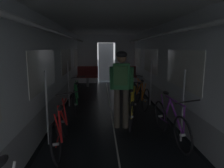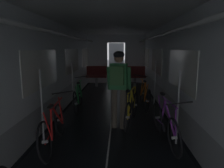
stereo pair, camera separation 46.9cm
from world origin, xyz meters
The scene contains 9 objects.
train_car_shell centered at (0.00, 3.60, 1.70)m, with size 3.14×12.34×2.57m.
bench_seat_far_left centered at (-0.90, 8.07, 0.57)m, with size 0.98×0.51×0.95m.
bench_seat_far_right centered at (0.90, 8.07, 0.57)m, with size 0.98×0.51×0.95m.
bicycle_red centered at (-1.00, 1.90, 0.38)m, with size 0.44×1.70×0.96m.
bicycle_green centered at (-1.00, 4.17, 0.38)m, with size 0.44×1.69×0.95m.
bicycle_orange centered at (0.95, 4.53, 0.38)m, with size 0.44×1.69×0.96m.
bicycle_purple centered at (1.06, 2.14, 0.38)m, with size 0.44×1.69×0.95m.
person_cyclist_aisle centered at (0.17, 2.84, 1.07)m, with size 0.56×0.43×1.73m.
bicycle_yellow_in_aisle centered at (0.48, 3.11, 0.38)m, with size 0.53×1.66×0.94m.
Camera 2 is at (0.20, -1.65, 1.80)m, focal length 33.49 mm.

